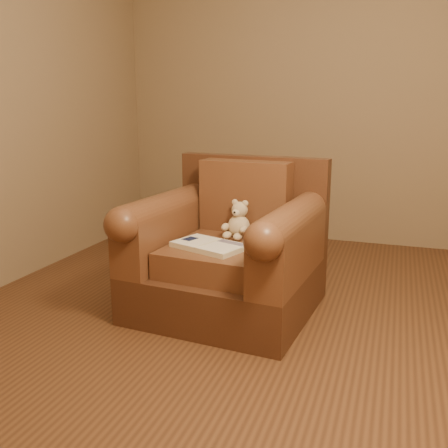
% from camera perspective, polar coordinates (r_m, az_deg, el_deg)
% --- Properties ---
extents(floor, '(4.00, 4.00, 0.00)m').
position_cam_1_polar(floor, '(3.03, 6.31, -11.16)').
color(floor, brown).
rests_on(floor, ground).
extents(room, '(4.02, 4.02, 2.71)m').
position_cam_1_polar(room, '(2.79, 7.29, 22.75)').
color(room, '#917759').
rests_on(room, ground).
extents(armchair, '(1.11, 1.06, 0.93)m').
position_cam_1_polar(armchair, '(3.11, 0.66, -3.33)').
color(armchair, '#492818').
rests_on(armchair, floor).
extents(teddy_bear, '(0.18, 0.20, 0.24)m').
position_cam_1_polar(teddy_bear, '(3.14, 1.60, 0.11)').
color(teddy_bear, '#CDB28F').
rests_on(teddy_bear, armchair).
extents(guidebook, '(0.47, 0.37, 0.03)m').
position_cam_1_polar(guidebook, '(2.91, -1.74, -2.48)').
color(guidebook, beige).
rests_on(guidebook, armchair).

